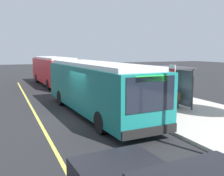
# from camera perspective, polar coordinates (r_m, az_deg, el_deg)

# --- Properties ---
(ground_plane) EXTENTS (120.00, 120.00, 0.00)m
(ground_plane) POSITION_cam_1_polar(r_m,az_deg,el_deg) (13.87, -6.57, -6.81)
(ground_plane) COLOR #232326
(sidewalk_curb) EXTENTS (44.00, 6.40, 0.15)m
(sidewalk_curb) POSITION_cam_1_polar(r_m,az_deg,el_deg) (16.54, 13.80, -4.26)
(sidewalk_curb) COLOR #B7B2A8
(sidewalk_curb) RESTS_ON ground_plane
(lane_stripe_center) EXTENTS (36.00, 0.14, 0.01)m
(lane_stripe_center) POSITION_cam_1_polar(r_m,az_deg,el_deg) (13.43, -15.67, -7.56)
(lane_stripe_center) COLOR #E0D64C
(lane_stripe_center) RESTS_ON ground_plane
(transit_bus_main) EXTENTS (11.04, 3.11, 2.95)m
(transit_bus_main) POSITION_cam_1_polar(r_m,az_deg,el_deg) (14.51, -3.66, 0.41)
(transit_bus_main) COLOR #146B66
(transit_bus_main) RESTS_ON ground_plane
(transit_bus_second) EXTENTS (10.29, 3.00, 2.95)m
(transit_bus_second) POSITION_cam_1_polar(r_m,az_deg,el_deg) (27.52, -12.94, 3.93)
(transit_bus_second) COLOR red
(transit_bus_second) RESTS_ON ground_plane
(bus_shelter) EXTENTS (2.90, 1.60, 2.48)m
(bus_shelter) POSITION_cam_1_polar(r_m,az_deg,el_deg) (16.45, 12.89, 2.20)
(bus_shelter) COLOR #333338
(bus_shelter) RESTS_ON sidewalk_curb
(waiting_bench) EXTENTS (1.60, 0.48, 0.95)m
(waiting_bench) POSITION_cam_1_polar(r_m,az_deg,el_deg) (16.50, 12.72, -2.28)
(waiting_bench) COLOR brown
(waiting_bench) RESTS_ON sidewalk_curb
(route_sign_post) EXTENTS (0.44, 0.08, 2.80)m
(route_sign_post) POSITION_cam_1_polar(r_m,az_deg,el_deg) (12.86, 13.20, 0.73)
(route_sign_post) COLOR #333338
(route_sign_post) RESTS_ON sidewalk_curb
(pedestrian_commuter) EXTENTS (0.24, 0.40, 1.69)m
(pedestrian_commuter) POSITION_cam_1_polar(r_m,az_deg,el_deg) (13.30, 12.98, -2.69)
(pedestrian_commuter) COLOR #282D47
(pedestrian_commuter) RESTS_ON sidewalk_curb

